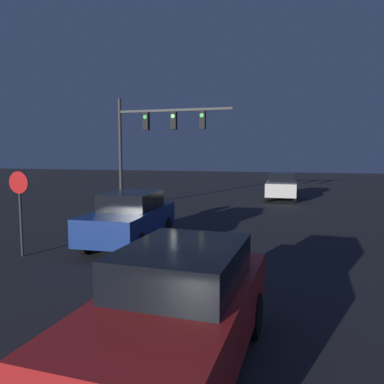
# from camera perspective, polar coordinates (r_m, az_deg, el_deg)

# --- Properties ---
(car_near) EXTENTS (1.91, 4.21, 1.66)m
(car_near) POSITION_cam_1_polar(r_m,az_deg,el_deg) (5.17, -1.94, -17.27)
(car_near) COLOR #B21E1E
(car_near) RESTS_ON ground_plane
(car_mid) EXTENTS (1.96, 4.23, 1.66)m
(car_mid) POSITION_cam_1_polar(r_m,az_deg,el_deg) (11.97, -9.43, -3.93)
(car_mid) COLOR navy
(car_mid) RESTS_ON ground_plane
(car_far) EXTENTS (1.87, 4.18, 1.66)m
(car_far) POSITION_cam_1_polar(r_m,az_deg,el_deg) (23.91, 13.47, 0.90)
(car_far) COLOR beige
(car_far) RESTS_ON ground_plane
(traffic_signal_mast) EXTENTS (6.05, 0.30, 5.72)m
(traffic_signal_mast) POSITION_cam_1_polar(r_m,az_deg,el_deg) (19.44, -6.01, 9.10)
(traffic_signal_mast) COLOR #2D2D2D
(traffic_signal_mast) RESTS_ON ground_plane
(stop_sign) EXTENTS (0.62, 0.07, 2.40)m
(stop_sign) POSITION_cam_1_polar(r_m,az_deg,el_deg) (11.45, -24.78, -0.93)
(stop_sign) COLOR #2D2D2D
(stop_sign) RESTS_ON ground_plane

